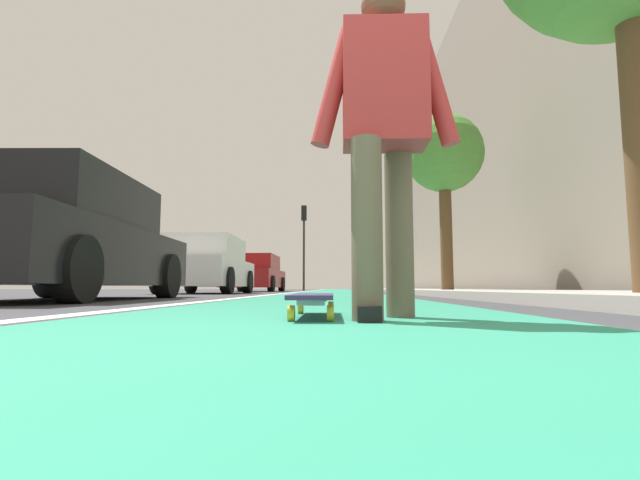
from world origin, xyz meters
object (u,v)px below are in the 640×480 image
at_px(parked_car_near, 62,241).
at_px(parked_car_mid, 207,267).
at_px(street_tree_mid, 444,156).
at_px(traffic_light, 304,232).
at_px(parked_car_far, 255,274).
at_px(skateboard, 314,298).
at_px(skater_person, 384,123).

xyz_separation_m(parked_car_near, parked_car_mid, (6.89, 0.15, 0.00)).
bearing_deg(street_tree_mid, traffic_light, 19.47).
xyz_separation_m(parked_car_far, street_tree_mid, (-6.88, -6.14, 2.87)).
relative_size(parked_car_mid, traffic_light, 0.90).
bearing_deg(skateboard, traffic_light, 4.27).
distance_m(parked_car_mid, street_tree_mid, 6.89).
bearing_deg(traffic_light, parked_car_near, 175.56).
bearing_deg(parked_car_mid, traffic_light, -7.52).
height_order(skater_person, parked_car_mid, skater_person).
relative_size(skateboard, parked_car_near, 0.20).
bearing_deg(parked_car_near, traffic_light, -4.44).
bearing_deg(parked_car_near, parked_car_far, 0.12).
bearing_deg(parked_car_mid, street_tree_mid, -93.40).
bearing_deg(street_tree_mid, skateboard, 163.32).
bearing_deg(traffic_light, street_tree_mid, -160.53).
height_order(skater_person, traffic_light, traffic_light).
xyz_separation_m(parked_car_near, street_tree_mid, (6.52, -6.11, 2.86)).
relative_size(skater_person, parked_car_near, 0.39).
height_order(skater_person, street_tree_mid, street_tree_mid).
bearing_deg(skater_person, street_tree_mid, -14.57).
distance_m(skater_person, street_tree_mid, 10.48).
xyz_separation_m(skater_person, parked_car_mid, (10.19, 3.70, -0.22)).
height_order(parked_car_mid, parked_car_far, parked_car_mid).
distance_m(skateboard, parked_car_near, 4.54).
height_order(skater_person, parked_car_far, skater_person).
xyz_separation_m(skateboard, parked_car_far, (16.55, 3.24, 0.61)).
bearing_deg(skater_person, parked_car_far, 12.11).
distance_m(parked_car_far, traffic_light, 6.76).
xyz_separation_m(parked_car_near, parked_car_far, (13.40, 0.03, -0.01)).
bearing_deg(traffic_light, parked_car_far, 165.80).
bearing_deg(skateboard, street_tree_mid, -16.68).
bearing_deg(parked_car_far, parked_car_near, -179.88).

